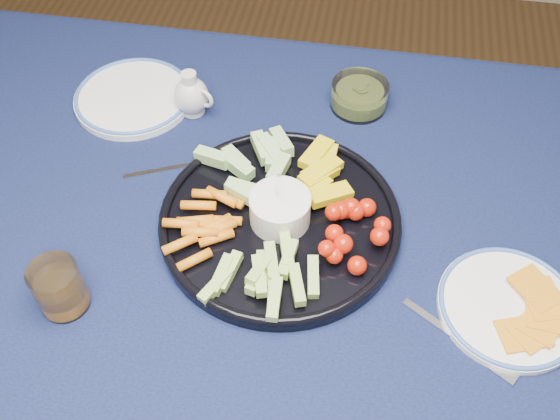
% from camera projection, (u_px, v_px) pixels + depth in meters
% --- Properties ---
extents(dining_table, '(1.67, 1.07, 0.75)m').
position_uv_depth(dining_table, '(271.00, 291.00, 0.99)').
color(dining_table, '#53351B').
rests_on(dining_table, ground).
extents(crudite_platter, '(0.37, 0.37, 0.12)m').
position_uv_depth(crudite_platter, '(279.00, 216.00, 0.95)').
color(crudite_platter, black).
rests_on(crudite_platter, dining_table).
extents(creamer_pitcher, '(0.08, 0.06, 0.08)m').
position_uv_depth(creamer_pitcher, '(192.00, 96.00, 1.10)').
color(creamer_pitcher, silver).
rests_on(creamer_pitcher, dining_table).
extents(pickle_bowl, '(0.10, 0.10, 0.05)m').
position_uv_depth(pickle_bowl, '(359.00, 97.00, 1.12)').
color(pickle_bowl, white).
rests_on(pickle_bowl, dining_table).
extents(cheese_plate, '(0.20, 0.20, 0.02)m').
position_uv_depth(cheese_plate, '(510.00, 306.00, 0.86)').
color(cheese_plate, white).
rests_on(cheese_plate, dining_table).
extents(juice_tumbler, '(0.07, 0.07, 0.08)m').
position_uv_depth(juice_tumbler, '(60.00, 290.00, 0.85)').
color(juice_tumbler, white).
rests_on(juice_tumbler, dining_table).
extents(fork_left, '(0.14, 0.07, 0.00)m').
position_uv_depth(fork_left, '(175.00, 168.00, 1.04)').
color(fork_left, silver).
rests_on(fork_left, dining_table).
extents(fork_right, '(0.16, 0.11, 0.00)m').
position_uv_depth(fork_right, '(468.00, 346.00, 0.83)').
color(fork_right, silver).
rests_on(fork_right, dining_table).
extents(side_plate_extra, '(0.21, 0.21, 0.02)m').
position_uv_depth(side_plate_extra, '(133.00, 97.00, 1.14)').
color(side_plate_extra, white).
rests_on(side_plate_extra, dining_table).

